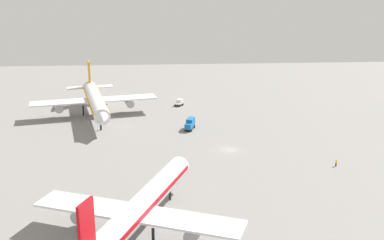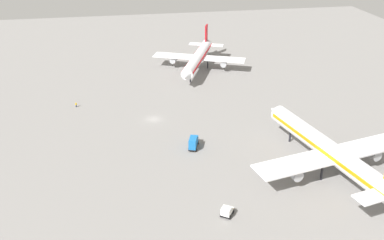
{
  "view_description": "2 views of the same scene",
  "coord_description": "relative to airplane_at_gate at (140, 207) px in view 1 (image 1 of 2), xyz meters",
  "views": [
    {
      "loc": [
        -112.1,
        18.52,
        40.66
      ],
      "look_at": [
        8.71,
        9.14,
        5.89
      ],
      "focal_mm": 42.6,
      "sensor_mm": 36.0,
      "label": 1
    },
    {
      "loc": [
        118.34,
        -9.28,
        58.27
      ],
      "look_at": [
        16.13,
        9.08,
        6.82
      ],
      "focal_mm": 40.37,
      "sensor_mm": 36.0,
      "label": 2
    }
  ],
  "objects": [
    {
      "name": "airplane_at_gate",
      "position": [
        0.0,
        0.0,
        0.0
      ],
      "size": [
        43.64,
        36.08,
        13.96
      ],
      "rotation": [
        0.0,
        0.0,
        5.89
      ],
      "color": "white",
      "rests_on": "ground"
    },
    {
      "name": "baggage_tug",
      "position": [
        89.87,
        -11.19,
        -3.92
      ],
      "size": [
        3.75,
        3.52,
        2.3
      ],
      "rotation": [
        0.0,
        0.0,
        5.7
      ],
      "color": "black",
      "rests_on": "ground"
    },
    {
      "name": "airplane_taxiing",
      "position": [
        77.22,
        17.26,
        0.64
      ],
      "size": [
        51.26,
        41.71,
        15.73
      ],
      "rotation": [
        0.0,
        0.0,
        3.36
      ],
      "color": "white",
      "rests_on": "ground"
    },
    {
      "name": "catering_truck",
      "position": [
        60.58,
        -12.96,
        -3.38
      ],
      "size": [
        5.91,
        3.6,
        3.3
      ],
      "rotation": [
        0.0,
        0.0,
        2.82
      ],
      "color": "black",
      "rests_on": "ground"
    },
    {
      "name": "ground",
      "position": [
        41.39,
        -21.87,
        -5.08
      ],
      "size": [
        288.0,
        288.0,
        0.0
      ],
      "primitive_type": "plane",
      "color": "gray"
    },
    {
      "name": "ground_crew_worker",
      "position": [
        27.99,
        -45.6,
        -4.23
      ],
      "size": [
        0.54,
        0.54,
        1.67
      ],
      "rotation": [
        0.0,
        0.0,
        3.88
      ],
      "color": "#1E2338",
      "rests_on": "ground"
    }
  ]
}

